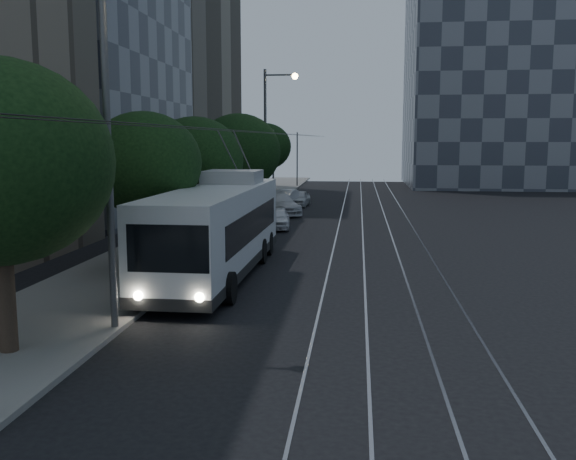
{
  "coord_description": "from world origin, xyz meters",
  "views": [
    {
      "loc": [
        1.42,
        -20.62,
        5.28
      ],
      "look_at": [
        -1.27,
        3.97,
        1.76
      ],
      "focal_mm": 40.0,
      "sensor_mm": 36.0,
      "label": 1
    }
  ],
  "objects_px": {
    "car_white_b": "(278,204)",
    "car_white_c": "(284,199)",
    "pickup_silver": "(246,227)",
    "streetlamp_near": "(122,118)",
    "trolleybus": "(218,229)",
    "car_white_d": "(299,198)",
    "car_white_a": "(277,218)",
    "streetlamp_far": "(271,127)"
  },
  "relations": [
    {
      "from": "car_white_a",
      "to": "streetlamp_near",
      "type": "relative_size",
      "value": 0.39
    },
    {
      "from": "car_white_a",
      "to": "car_white_d",
      "type": "xyz_separation_m",
      "value": [
        0.13,
        12.79,
        -0.01
      ]
    },
    {
      "from": "car_white_b",
      "to": "car_white_c",
      "type": "height_order",
      "value": "car_white_b"
    },
    {
      "from": "car_white_b",
      "to": "car_white_d",
      "type": "distance_m",
      "value": 5.78
    },
    {
      "from": "car_white_d",
      "to": "streetlamp_far",
      "type": "bearing_deg",
      "value": -107.43
    },
    {
      "from": "car_white_d",
      "to": "streetlamp_near",
      "type": "xyz_separation_m",
      "value": [
        -1.59,
        -33.6,
        5.19
      ]
    },
    {
      "from": "car_white_a",
      "to": "streetlamp_near",
      "type": "bearing_deg",
      "value": -99.58
    },
    {
      "from": "car_white_c",
      "to": "streetlamp_near",
      "type": "relative_size",
      "value": 0.46
    },
    {
      "from": "pickup_silver",
      "to": "streetlamp_near",
      "type": "relative_size",
      "value": 0.59
    },
    {
      "from": "car_white_c",
      "to": "streetlamp_far",
      "type": "xyz_separation_m",
      "value": [
        -0.65,
        -2.25,
        5.39
      ]
    },
    {
      "from": "trolleybus",
      "to": "car_white_c",
      "type": "bearing_deg",
      "value": 91.56
    },
    {
      "from": "pickup_silver",
      "to": "streetlamp_far",
      "type": "xyz_separation_m",
      "value": [
        -0.54,
        13.61,
        5.33
      ]
    },
    {
      "from": "trolleybus",
      "to": "car_white_a",
      "type": "xyz_separation_m",
      "value": [
        0.61,
        13.28,
        -1.19
      ]
    },
    {
      "from": "car_white_d",
      "to": "car_white_b",
      "type": "bearing_deg",
      "value": -94.78
    },
    {
      "from": "car_white_a",
      "to": "streetlamp_far",
      "type": "height_order",
      "value": "streetlamp_far"
    },
    {
      "from": "car_white_d",
      "to": "streetlamp_far",
      "type": "height_order",
      "value": "streetlamp_far"
    },
    {
      "from": "car_white_a",
      "to": "car_white_b",
      "type": "height_order",
      "value": "car_white_b"
    },
    {
      "from": "trolleybus",
      "to": "car_white_d",
      "type": "bearing_deg",
      "value": 89.35
    },
    {
      "from": "trolleybus",
      "to": "streetlamp_near",
      "type": "relative_size",
      "value": 1.38
    },
    {
      "from": "car_white_d",
      "to": "car_white_c",
      "type": "bearing_deg",
      "value": -113.57
    },
    {
      "from": "car_white_c",
      "to": "streetlamp_far",
      "type": "bearing_deg",
      "value": -94.12
    },
    {
      "from": "pickup_silver",
      "to": "car_white_c",
      "type": "bearing_deg",
      "value": 84.75
    },
    {
      "from": "car_white_b",
      "to": "car_white_d",
      "type": "relative_size",
      "value": 1.41
    },
    {
      "from": "pickup_silver",
      "to": "car_white_d",
      "type": "bearing_deg",
      "value": 81.6
    },
    {
      "from": "streetlamp_near",
      "to": "streetlamp_far",
      "type": "height_order",
      "value": "streetlamp_far"
    },
    {
      "from": "pickup_silver",
      "to": "car_white_b",
      "type": "relative_size",
      "value": 1.09
    },
    {
      "from": "car_white_a",
      "to": "car_white_b",
      "type": "distance_m",
      "value": 7.13
    },
    {
      "from": "pickup_silver",
      "to": "streetlamp_far",
      "type": "relative_size",
      "value": 0.56
    },
    {
      "from": "car_white_d",
      "to": "streetlamp_far",
      "type": "distance_m",
      "value": 7.06
    },
    {
      "from": "pickup_silver",
      "to": "streetlamp_near",
      "type": "distance_m",
      "value": 16.65
    },
    {
      "from": "car_white_a",
      "to": "car_white_c",
      "type": "height_order",
      "value": "car_white_c"
    },
    {
      "from": "car_white_c",
      "to": "car_white_d",
      "type": "relative_size",
      "value": 1.2
    },
    {
      "from": "streetlamp_far",
      "to": "trolleybus",
      "type": "bearing_deg",
      "value": -87.64
    },
    {
      "from": "car_white_b",
      "to": "streetlamp_far",
      "type": "relative_size",
      "value": 0.51
    },
    {
      "from": "trolleybus",
      "to": "streetlamp_near",
      "type": "xyz_separation_m",
      "value": [
        -0.85,
        -7.52,
        4.0
      ]
    },
    {
      "from": "pickup_silver",
      "to": "streetlamp_near",
      "type": "bearing_deg",
      "value": -96.62
    },
    {
      "from": "car_white_c",
      "to": "pickup_silver",
      "type": "bearing_deg",
      "value": -78.28
    },
    {
      "from": "car_white_b",
      "to": "pickup_silver",
      "type": "bearing_deg",
      "value": -115.77
    },
    {
      "from": "trolleybus",
      "to": "car_white_b",
      "type": "distance_m",
      "value": 20.4
    },
    {
      "from": "streetlamp_near",
      "to": "pickup_silver",
      "type": "bearing_deg",
      "value": 88.23
    },
    {
      "from": "car_white_b",
      "to": "car_white_c",
      "type": "distance_m",
      "value": 3.84
    },
    {
      "from": "trolleybus",
      "to": "streetlamp_far",
      "type": "relative_size",
      "value": 1.31
    }
  ]
}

